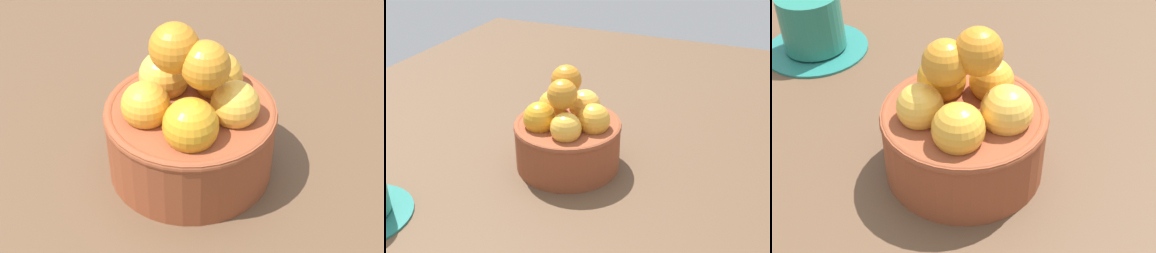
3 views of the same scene
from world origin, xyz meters
The scene contains 2 objects.
ground_plane centered at (0.00, 0.00, -1.64)cm, with size 127.70×103.06×3.28cm, color brown.
terracotta_bowl centered at (0.01, 0.02, 4.96)cm, with size 14.72×14.72×14.36cm.
Camera 2 is at (-50.43, -23.10, 35.68)cm, focal length 43.17 mm.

